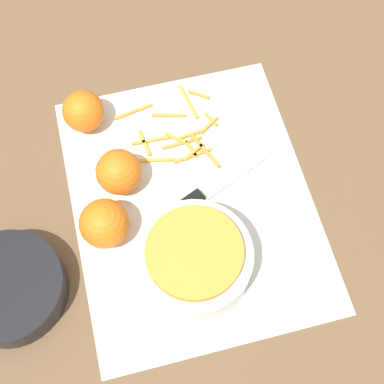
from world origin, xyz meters
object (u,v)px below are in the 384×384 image
(bowl_speckled, at_px, (194,260))
(orange_back, at_px, (104,223))
(bowl_dark, at_px, (9,288))
(knife, at_px, (193,201))
(orange_right, at_px, (119,172))
(orange_left, at_px, (83,111))

(bowl_speckled, xyz_separation_m, orange_back, (0.09, 0.11, -0.00))
(bowl_speckled, xyz_separation_m, bowl_dark, (0.03, 0.26, -0.02))
(knife, bearing_deg, bowl_dark, 170.55)
(bowl_dark, bearing_deg, orange_right, -54.19)
(bowl_dark, bearing_deg, orange_back, -69.60)
(bowl_dark, distance_m, knife, 0.30)
(orange_right, bearing_deg, bowl_dark, 125.81)
(bowl_speckled, bearing_deg, bowl_dark, 83.33)
(bowl_speckled, bearing_deg, knife, -12.97)
(orange_left, bearing_deg, orange_right, -164.18)
(bowl_speckled, bearing_deg, orange_right, 24.96)
(orange_back, bearing_deg, orange_right, -24.69)
(bowl_speckled, height_order, orange_back, bowl_speckled)
(bowl_dark, height_order, knife, bowl_dark)
(orange_right, distance_m, orange_back, 0.09)
(orange_left, height_order, orange_back, orange_back)
(orange_left, bearing_deg, knife, -143.85)
(knife, relative_size, orange_right, 3.15)
(knife, bearing_deg, bowl_speckled, -126.51)
(orange_left, distance_m, orange_right, 0.13)
(bowl_speckled, relative_size, orange_back, 2.21)
(knife, xyz_separation_m, orange_back, (-0.02, 0.14, 0.03))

